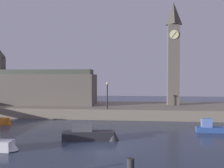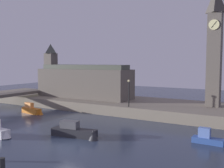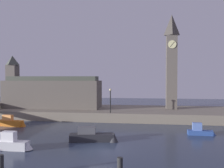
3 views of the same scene
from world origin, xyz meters
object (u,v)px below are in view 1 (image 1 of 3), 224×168
object	(u,v)px
parliament_hall	(40,87)
boat_barge_dark	(92,134)
clock_tower	(173,52)
boat_tour_blue	(212,128)
streetlamp	(107,92)

from	to	relation	value
parliament_hall	boat_barge_dark	world-z (taller)	parliament_hall
clock_tower	boat_barge_dark	distance (m)	23.16
parliament_hall	boat_tour_blue	size ratio (longest dim) A/B	5.20
streetlamp	boat_barge_dark	distance (m)	12.26
parliament_hall	boat_tour_blue	world-z (taller)	parliament_hall
boat_tour_blue	streetlamp	bearing A→B (deg)	150.31
streetlamp	boat_barge_dark	size ratio (longest dim) A/B	0.68
parliament_hall	streetlamp	xyz separation A→B (m)	(12.10, -5.05, -0.50)
streetlamp	boat_barge_dark	world-z (taller)	streetlamp
clock_tower	boat_barge_dark	size ratio (longest dim) A/B	2.98
streetlamp	boat_barge_dark	bearing A→B (deg)	-90.15
streetlamp	boat_barge_dark	xyz separation A→B (m)	(-0.03, -11.80, -3.36)
streetlamp	boat_tour_blue	distance (m)	14.77
streetlamp	boat_tour_blue	world-z (taller)	streetlamp
streetlamp	clock_tower	bearing A→B (deg)	32.88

